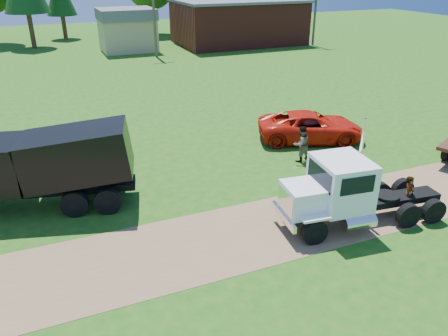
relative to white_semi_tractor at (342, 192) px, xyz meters
name	(u,v)px	position (x,y,z in m)	size (l,w,h in m)	color
ground	(240,235)	(-3.87, 0.73, -1.39)	(140.00, 140.00, 0.00)	#185212
dirt_track	(240,235)	(-3.87, 0.73, -1.38)	(120.00, 4.20, 0.01)	brown
white_semi_tractor	(342,192)	(0.00, 0.00, 0.00)	(6.85, 2.90, 4.06)	black
black_dump_truck	(42,165)	(-10.34, 5.86, 0.50)	(8.11, 4.05, 3.44)	black
orange_pickup	(311,127)	(3.90, 8.04, -0.56)	(2.75, 5.96, 1.66)	red
spectator_a	(408,195)	(3.04, -0.37, -0.57)	(0.60, 0.39, 1.64)	#999999
spectator_b	(301,144)	(1.82, 5.75, -0.45)	(0.91, 0.71, 1.88)	#999999
brick_building	(238,21)	(14.13, 40.73, 1.27)	(15.40, 10.40, 5.30)	maroon
tan_shed	(127,29)	(0.13, 40.73, 1.04)	(6.20, 5.40, 4.70)	tan
utility_poles	(154,11)	(2.13, 35.73, 3.33)	(42.20, 0.28, 9.00)	#493F29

